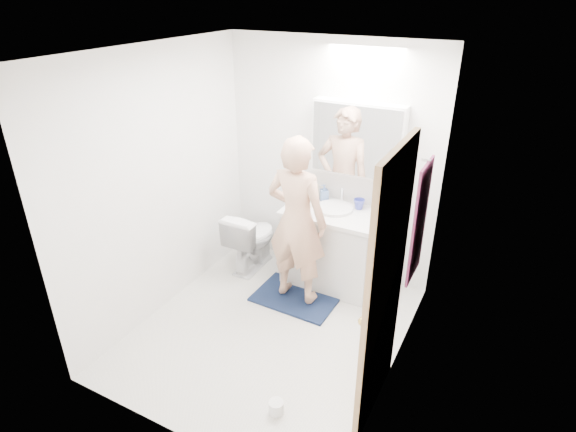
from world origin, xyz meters
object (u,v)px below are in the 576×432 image
Objects in this scene: medicine_cabinet at (358,139)px; toilet_paper_roll at (276,407)px; vanity_cabinet at (331,249)px; soap_bottle_b at (324,193)px; toilet at (252,239)px; soap_bottle_a at (315,189)px; person at (297,221)px; toothbrush_cup at (359,204)px.

toilet_paper_roll is (0.19, -1.95, -1.45)m from medicine_cabinet.
vanity_cabinet is 0.58m from soap_bottle_b.
soap_bottle_b reaches higher than vanity_cabinet.
medicine_cabinet reaches higher than toilet.
person is at bearing -81.06° from soap_bottle_a.
toilet_paper_roll is (0.50, -1.31, -0.81)m from person.
toothbrush_cup is at bearing -165.89° from toilet.
toilet is 6.14× the size of toothbrush_cup.
soap_bottle_b is (0.00, 0.61, 0.05)m from person.
soap_bottle_a is 1.33× the size of soap_bottle_b.
soap_bottle_b is 0.39m from toothbrush_cup.
toothbrush_cup is at bearing -121.42° from person.
soap_bottle_a is (-0.27, 0.15, 0.55)m from vanity_cabinet.
medicine_cabinet is 1.57m from toilet.
toilet is at bearing 126.39° from toilet_paper_roll.
soap_bottle_b is at bearing -174.41° from medicine_cabinet.
soap_bottle_a is 2.12× the size of toilet_paper_roll.
soap_bottle_a is (-0.09, 0.58, 0.08)m from person.
person reaches higher than soap_bottle_b.
soap_bottle_a reaches higher than soap_bottle_b.
toilet reaches higher than toilet_paper_roll.
medicine_cabinet is at bearing 146.79° from toothbrush_cup.
soap_bottle_b is 1.60× the size of toilet_paper_roll.
person is at bearing 110.84° from toilet_paper_roll.
medicine_cabinet reaches higher than toothbrush_cup.
soap_bottle_a reaches higher than toothbrush_cup.
vanity_cabinet is 1.33× the size of toilet.
vanity_cabinet is 8.15× the size of toothbrush_cup.
person is 14.74× the size of toilet_paper_roll.
toilet_paper_roll is (0.59, -1.89, -0.89)m from soap_bottle_a.
vanity_cabinet is 1.02× the size of medicine_cabinet.
medicine_cabinet is at bearing 5.59° from soap_bottle_b.
person reaches higher than toilet_paper_roll.
soap_bottle_a is at bearing -171.46° from medicine_cabinet.
toothbrush_cup is at bearing -33.21° from medicine_cabinet.
soap_bottle_a is at bearing 151.06° from vanity_cabinet.
medicine_cabinet is 0.64m from toothbrush_cup.
vanity_cabinet reaches higher than toilet.
soap_bottle_a reaches higher than vanity_cabinet.
person is at bearing 155.51° from toilet.
medicine_cabinet is at bearing -162.24° from toilet.
toilet is 0.89m from soap_bottle_a.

